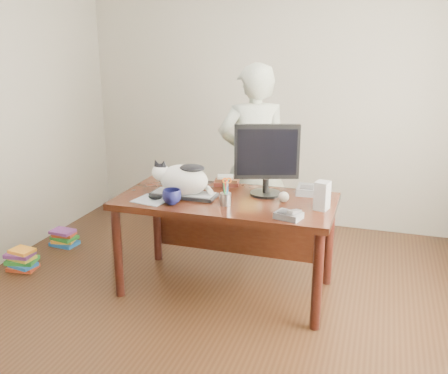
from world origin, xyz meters
TOP-DOWN VIEW (x-y plane):
  - room at (0.00, 0.00)m, footprint 4.50×4.50m
  - desk at (0.00, 0.68)m, footprint 1.60×0.80m
  - keyboard at (-0.31, 0.55)m, footprint 0.50×0.20m
  - cat at (-0.33, 0.55)m, footprint 0.48×0.25m
  - monitor at (0.27, 0.75)m, footprint 0.47×0.30m
  - pen_cup at (0.04, 0.45)m, footprint 0.10×0.10m
  - mousepad at (-0.50, 0.38)m, footprint 0.27×0.25m
  - mouse at (-0.48, 0.40)m, footprint 0.12×0.09m
  - coffee_mug at (-0.33, 0.35)m, footprint 0.19×0.19m
  - phone at (0.53, 0.31)m, footprint 0.20×0.16m
  - speaker at (0.71, 0.57)m, footprint 0.11×0.12m
  - baseball at (0.42, 0.64)m, footprint 0.08×0.08m
  - book_stack at (-0.10, 0.93)m, footprint 0.23×0.19m
  - calculator at (0.55, 0.90)m, footprint 0.16×0.21m
  - person at (-0.00, 1.39)m, footprint 0.73×0.62m
  - held_book at (-0.00, 1.22)m, footprint 0.19×0.15m
  - book_pile_a at (-1.75, 0.40)m, footprint 0.27×0.22m
  - book_pile_b at (-1.72, 0.95)m, footprint 0.26×0.20m

SIDE VIEW (x-z plane):
  - book_pile_b at x=-1.72m, z-range 0.00..0.15m
  - book_pile_a at x=-1.75m, z-range 0.00..0.18m
  - desk at x=0.00m, z-range 0.23..0.98m
  - mousepad at x=-0.50m, z-range 0.75..0.76m
  - keyboard at x=-0.31m, z-range 0.75..0.78m
  - mouse at x=-0.48m, z-range 0.75..0.80m
  - phone at x=0.53m, z-range 0.74..0.81m
  - calculator at x=0.55m, z-range 0.75..0.81m
  - book_stack at x=-0.10m, z-range 0.75..0.82m
  - baseball at x=0.42m, z-range 0.75..0.83m
  - coffee_mug at x=-0.33m, z-range 0.75..0.86m
  - pen_cup at x=0.04m, z-range 0.70..0.91m
  - person at x=0.00m, z-range 0.00..1.70m
  - speaker at x=0.71m, z-range 0.75..0.95m
  - cat at x=-0.33m, z-range 0.75..1.03m
  - held_book at x=0.00m, z-range 0.94..1.16m
  - monitor at x=0.27m, z-range 0.78..1.33m
  - room at x=0.00m, z-range -0.90..3.60m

